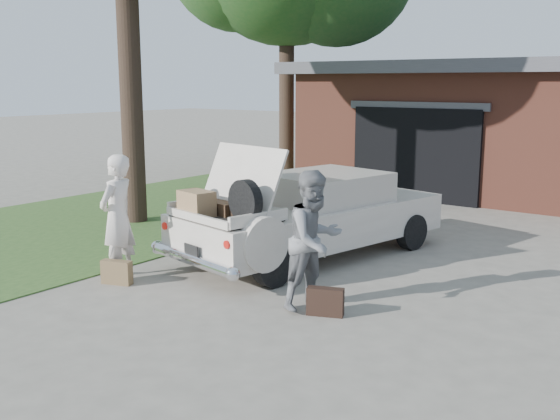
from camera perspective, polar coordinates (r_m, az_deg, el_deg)
The scene contains 7 objects.
ground at distance 8.66m, azimuth -2.39°, elevation -7.78°, with size 90.00×90.00×0.00m, color gray.
grass_strip at distance 14.46m, azimuth -11.89°, elevation -0.26°, with size 6.00×16.00×0.02m, color #2D4C1E.
sedan at distance 10.56m, azimuth 2.68°, elevation -0.40°, with size 2.73×4.99×1.89m.
woman_left at distance 9.66m, azimuth -13.98°, elevation -0.59°, with size 0.66×0.43×1.80m, color silver.
woman_right at distance 8.12m, azimuth 3.03°, elevation -2.64°, with size 0.85×0.66×1.75m, color slate.
suitcase_left at distance 9.52m, azimuth -14.03°, elevation -5.29°, with size 0.44×0.14×0.34m, color brown.
suitcase_right at distance 8.05m, azimuth 3.96°, elevation -7.97°, with size 0.45×0.14×0.35m, color black.
Camera 1 is at (5.17, -6.35, 2.80)m, focal length 42.00 mm.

